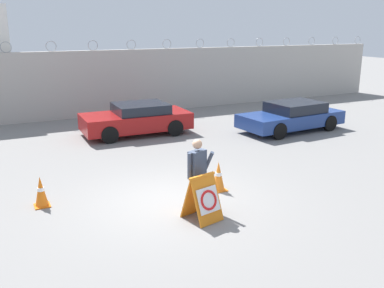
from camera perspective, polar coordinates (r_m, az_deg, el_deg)
ground_plane at (r=10.64m, az=-2.67°, el=-7.75°), size 90.00×90.00×0.00m
perimeter_wall at (r=20.67m, az=-15.31°, el=7.62°), size 36.00×0.30×3.55m
barricade_sign at (r=9.54m, az=1.55°, el=-7.18°), size 0.82×0.88×1.05m
security_guard at (r=9.85m, az=0.72°, el=-3.70°), size 0.68×0.37×1.73m
traffic_cone_near at (r=10.88m, az=-19.50°, el=-6.01°), size 0.37×0.37×0.75m
traffic_cone_mid at (r=11.25m, az=3.54°, el=-4.31°), size 0.39×0.39×0.79m
parked_car_rear_sedan at (r=17.14m, az=-7.38°, el=3.36°), size 4.25×2.10×1.23m
parked_car_far_side at (r=18.10m, az=13.16°, el=3.62°), size 4.53×2.15×1.17m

